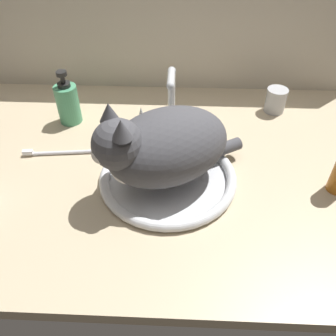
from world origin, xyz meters
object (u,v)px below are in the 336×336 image
cat (160,147)px  metal_jar (276,100)px  sink_basin (168,177)px  faucet (171,107)px  toothbrush (59,152)px  soap_pump_bottle (68,103)px

cat → metal_jar: 47.66cm
sink_basin → faucet: 22.36cm
sink_basin → toothbrush: (-29.25, 8.70, -0.45)cm
metal_jar → toothbrush: bearing=-158.5°
sink_basin → cat: 10.26cm
faucet → metal_jar: (31.30, 11.01, -3.58)cm
metal_jar → soap_pump_bottle: (-61.07, -8.15, 2.39)cm
metal_jar → sink_basin: bearing=-133.9°
sink_basin → soap_pump_bottle: bearing=140.7°
faucet → cat: (-1.76, -22.51, 3.85)cm
faucet → metal_jar: bearing=19.4°
soap_pump_bottle → toothbrush: (0.52, -15.66, -5.47)cm
faucet → cat: size_ratio=0.57×
soap_pump_bottle → toothbrush: size_ratio=0.82×
soap_pump_bottle → sink_basin: bearing=-39.3°
faucet → sink_basin: bearing=-90.0°
sink_basin → soap_pump_bottle: 38.79cm
cat → soap_pump_bottle: 38.13cm
sink_basin → metal_jar: size_ratio=4.50×
toothbrush → sink_basin: bearing=-16.6°
sink_basin → soap_pump_bottle: soap_pump_bottle is taller
sink_basin → toothbrush: bearing=163.4°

